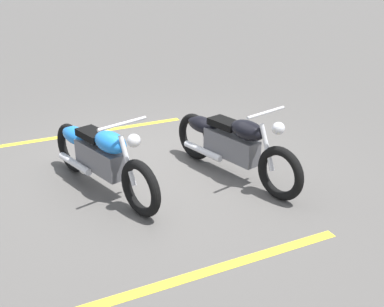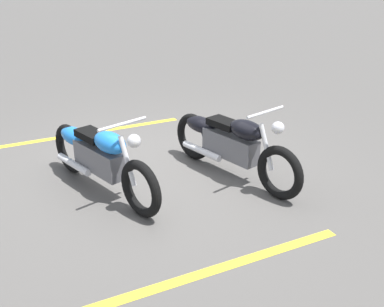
% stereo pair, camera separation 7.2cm
% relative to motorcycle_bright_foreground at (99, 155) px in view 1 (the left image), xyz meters
% --- Properties ---
extents(ground_plane, '(60.00, 60.00, 0.00)m').
position_rel_motorcycle_bright_foreground_xyz_m(ground_plane, '(-0.27, 0.84, -0.46)').
color(ground_plane, '#514F4C').
extents(motorcycle_bright_foreground, '(2.18, 0.81, 1.04)m').
position_rel_motorcycle_bright_foreground_xyz_m(motorcycle_bright_foreground, '(0.00, 0.00, 0.00)').
color(motorcycle_bright_foreground, black).
rests_on(motorcycle_bright_foreground, ground).
extents(motorcycle_dark_foreground, '(2.20, 0.77, 1.04)m').
position_rel_motorcycle_bright_foreground_xyz_m(motorcycle_dark_foreground, '(0.40, 1.64, 0.00)').
color(motorcycle_dark_foreground, black).
rests_on(motorcycle_dark_foreground, ground).
extents(parking_stripe_near, '(0.23, 3.20, 0.01)m').
position_rel_motorcycle_bright_foreground_xyz_m(parking_stripe_near, '(-2.03, 0.41, -0.46)').
color(parking_stripe_near, yellow).
rests_on(parking_stripe_near, ground).
extents(parking_stripe_mid, '(0.23, 3.20, 0.01)m').
position_rel_motorcycle_bright_foreground_xyz_m(parking_stripe_mid, '(2.04, 0.26, -0.46)').
color(parking_stripe_mid, yellow).
rests_on(parking_stripe_mid, ground).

